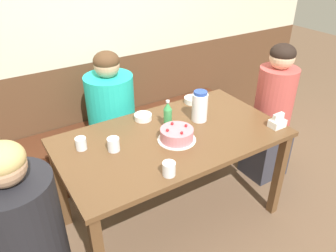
{
  "coord_description": "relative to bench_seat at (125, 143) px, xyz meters",
  "views": [
    {
      "loc": [
        -1.03,
        -1.59,
        1.95
      ],
      "look_at": [
        -0.0,
        0.05,
        0.81
      ],
      "focal_mm": 35.0,
      "sensor_mm": 36.0,
      "label": 1
    }
  ],
  "objects": [
    {
      "name": "back_wall",
      "position": [
        0.0,
        0.22,
        1.02
      ],
      "size": [
        4.8,
        0.04,
        2.5
      ],
      "color": "brown",
      "rests_on": "ground_plane"
    },
    {
      "name": "glass_water_tall",
      "position": [
        -0.24,
        -1.17,
        0.57
      ],
      "size": [
        0.08,
        0.08,
        0.08
      ],
      "color": "silver",
      "rests_on": "dining_table"
    },
    {
      "name": "birthday_cake",
      "position": [
        -0.01,
        -0.89,
        0.57
      ],
      "size": [
        0.26,
        0.26,
        0.1
      ],
      "color": "white",
      "rests_on": "dining_table"
    },
    {
      "name": "water_pitcher",
      "position": [
        0.29,
        -0.75,
        0.64
      ],
      "size": [
        0.11,
        0.11,
        0.23
      ],
      "color": "white",
      "rests_on": "dining_table"
    },
    {
      "name": "person_teal_shirt",
      "position": [
        1.03,
        -0.8,
        0.35
      ],
      "size": [
        0.34,
        0.31,
        1.23
      ],
      "rotation": [
        0.0,
        0.0,
        3.14
      ],
      "color": "#33333D",
      "rests_on": "ground_plane"
    },
    {
      "name": "ground_plane",
      "position": [
        0.0,
        -0.83,
        -0.23
      ],
      "size": [
        12.0,
        12.0,
        0.0
      ],
      "primitive_type": "plane",
      "color": "brown"
    },
    {
      "name": "bowl_soup_white",
      "position": [
        0.42,
        -0.49,
        0.55
      ],
      "size": [
        0.14,
        0.14,
        0.04
      ],
      "color": "white",
      "rests_on": "dining_table"
    },
    {
      "name": "napkin_holder",
      "position": [
        0.69,
        -1.13,
        0.57
      ],
      "size": [
        0.11,
        0.08,
        0.11
      ],
      "color": "white",
      "rests_on": "dining_table"
    },
    {
      "name": "soju_bottle",
      "position": [
        0.04,
        -0.72,
        0.63
      ],
      "size": [
        0.06,
        0.06,
        0.21
      ],
      "color": "#388E4C",
      "rests_on": "dining_table"
    },
    {
      "name": "person_grey_tee",
      "position": [
        -0.16,
        -0.14,
        0.36
      ],
      "size": [
        0.39,
        0.39,
        1.19
      ],
      "rotation": [
        0.0,
        0.0,
        -1.57
      ],
      "color": "#33333D",
      "rests_on": "ground_plane"
    },
    {
      "name": "bowl_rice_small",
      "position": [
        -0.06,
        -0.53,
        0.55
      ],
      "size": [
        0.13,
        0.13,
        0.04
      ],
      "color": "white",
      "rests_on": "dining_table"
    },
    {
      "name": "glass_shot_small",
      "position": [
        -0.41,
        -0.78,
        0.57
      ],
      "size": [
        0.08,
        0.08,
        0.09
      ],
      "color": "silver",
      "rests_on": "dining_table"
    },
    {
      "name": "person_pale_blue_shirt",
      "position": [
        -1.03,
        -1.09,
        0.36
      ],
      "size": [
        0.38,
        0.38,
        1.2
      ],
      "color": "#33333D",
      "rests_on": "ground_plane"
    },
    {
      "name": "dining_table",
      "position": [
        0.0,
        -0.83,
        0.44
      ],
      "size": [
        1.54,
        0.86,
        0.76
      ],
      "color": "brown",
      "rests_on": "ground_plane"
    },
    {
      "name": "glass_tumbler_short",
      "position": [
        -0.58,
        -0.66,
        0.57
      ],
      "size": [
        0.07,
        0.07,
        0.08
      ],
      "color": "silver",
      "rests_on": "dining_table"
    },
    {
      "name": "bench_seat",
      "position": [
        0.0,
        0.0,
        0.0
      ],
      "size": [
        2.26,
        0.38,
        0.47
      ],
      "color": "#472314",
      "rests_on": "ground_plane"
    }
  ]
}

